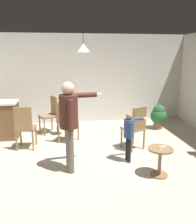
# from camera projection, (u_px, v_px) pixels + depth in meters

# --- Properties ---
(ground) EXTENTS (7.68, 7.68, 0.00)m
(ground) POSITION_uv_depth(u_px,v_px,m) (101.00, 165.00, 4.67)
(ground) COLOR #B2A893
(wall_back) EXTENTS (6.40, 0.10, 2.70)m
(wall_back) POSITION_uv_depth(u_px,v_px,m) (85.00, 79.00, 7.42)
(wall_back) COLOR beige
(wall_back) RESTS_ON ground
(side_table_by_couch) EXTENTS (0.44, 0.44, 0.52)m
(side_table_by_couch) POSITION_uv_depth(u_px,v_px,m) (160.00, 158.00, 4.21)
(side_table_by_couch) COLOR olive
(side_table_by_couch) RESTS_ON ground
(person_adult) EXTENTS (0.79, 0.54, 1.65)m
(person_adult) POSITION_uv_depth(u_px,v_px,m) (70.00, 117.00, 4.23)
(person_adult) COLOR #60564C
(person_adult) RESTS_ON ground
(person_child) EXTENTS (0.53, 0.31, 1.01)m
(person_child) POSITION_uv_depth(u_px,v_px,m) (129.00, 131.00, 4.71)
(person_child) COLOR black
(person_child) RESTS_ON ground
(dining_chair_by_counter) EXTENTS (0.46, 0.46, 1.00)m
(dining_chair_by_counter) POSITION_uv_depth(u_px,v_px,m) (25.00, 126.00, 5.35)
(dining_chair_by_counter) COLOR olive
(dining_chair_by_counter) RESTS_ON ground
(dining_chair_near_wall) EXTENTS (0.56, 0.56, 1.00)m
(dining_chair_near_wall) POSITION_uv_depth(u_px,v_px,m) (50.00, 113.00, 6.50)
(dining_chair_near_wall) COLOR olive
(dining_chair_near_wall) RESTS_ON ground
(dining_chair_centre_back) EXTENTS (0.56, 0.56, 1.00)m
(dining_chair_centre_back) POSITION_uv_depth(u_px,v_px,m) (67.00, 121.00, 5.76)
(dining_chair_centre_back) COLOR olive
(dining_chair_centre_back) RESTS_ON ground
(dining_chair_spare) EXTENTS (0.56, 0.56, 1.00)m
(dining_chair_spare) POSITION_uv_depth(u_px,v_px,m) (135.00, 126.00, 5.33)
(dining_chair_spare) COLOR olive
(dining_chair_spare) RESTS_ON ground
(potted_plant_corner) EXTENTS (0.46, 0.46, 0.70)m
(potted_plant_corner) POSITION_uv_depth(u_px,v_px,m) (158.00, 115.00, 6.89)
(potted_plant_corner) COLOR brown
(potted_plant_corner) RESTS_ON ground
(spare_remote_on_table) EXTENTS (0.13, 0.05, 0.04)m
(spare_remote_on_table) POSITION_uv_depth(u_px,v_px,m) (163.00, 147.00, 4.15)
(spare_remote_on_table) COLOR white
(spare_remote_on_table) RESTS_ON side_table_by_couch
(ceiling_light_pendant) EXTENTS (0.32, 0.32, 0.55)m
(ceiling_light_pendant) POSITION_uv_depth(u_px,v_px,m) (83.00, 48.00, 5.58)
(ceiling_light_pendant) COLOR silver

